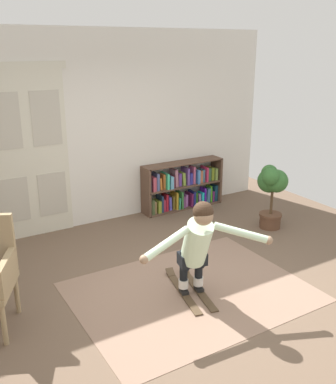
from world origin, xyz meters
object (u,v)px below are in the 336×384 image
potted_plant (272,187)px  person_skier (197,242)px  skis_pair (190,289)px  bookshelf (182,187)px

potted_plant → person_skier: 2.38m
potted_plant → person_skier: size_ratio=0.69×
skis_pair → potted_plant: bearing=23.9°
potted_plant → skis_pair: size_ratio=0.98×
bookshelf → potted_plant: potted_plant is taller
potted_plant → person_skier: (-2.11, -1.11, 0.05)m
potted_plant → person_skier: person_skier is taller
bookshelf → person_skier: bearing=-119.6°
bookshelf → person_skier: size_ratio=1.03×
bookshelf → skis_pair: bookshelf is taller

